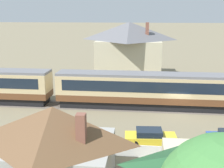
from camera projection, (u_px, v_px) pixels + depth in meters
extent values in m
plane|color=#7A7056|center=(177.00, 113.00, 32.59)|extent=(600.00, 600.00, 0.00)
cube|color=brown|center=(141.00, 97.00, 34.11)|extent=(20.49, 3.02, 0.80)
cube|color=#D1B784|center=(142.00, 85.00, 33.73)|extent=(20.49, 3.02, 2.29)
cube|color=#192330|center=(142.00, 84.00, 33.70)|extent=(18.85, 3.06, 1.28)
cube|color=slate|center=(142.00, 74.00, 33.41)|extent=(20.49, 2.84, 0.30)
cube|color=black|center=(141.00, 104.00, 34.32)|extent=(19.67, 2.60, 0.88)
cylinder|color=black|center=(199.00, 108.00, 32.91)|extent=(0.90, 0.18, 0.90)
cylinder|color=black|center=(197.00, 104.00, 34.29)|extent=(0.90, 0.18, 0.90)
cylinder|color=black|center=(86.00, 104.00, 34.35)|extent=(0.90, 0.18, 0.90)
cylinder|color=black|center=(88.00, 100.00, 35.74)|extent=(0.90, 0.18, 0.90)
cylinder|color=black|center=(21.00, 102.00, 35.23)|extent=(0.90, 0.18, 0.90)
cylinder|color=black|center=(26.00, 98.00, 36.61)|extent=(0.90, 0.18, 0.90)
cube|color=#665B51|center=(100.00, 106.00, 34.98)|extent=(105.86, 3.60, 0.01)
cube|color=#4C4238|center=(99.00, 108.00, 34.28)|extent=(105.86, 0.12, 0.04)
cube|color=#4C4238|center=(101.00, 104.00, 35.67)|extent=(105.86, 0.12, 0.04)
cube|color=beige|center=(129.00, 58.00, 50.03)|extent=(10.92, 9.93, 6.71)
pyramid|color=slate|center=(129.00, 31.00, 48.83)|extent=(11.80, 10.73, 3.03)
cube|color=brown|center=(147.00, 31.00, 46.55)|extent=(0.56, 0.56, 2.73)
cube|color=#9E9E99|center=(55.00, 164.00, 18.49)|extent=(7.40, 5.42, 3.21)
pyramid|color=brown|center=(53.00, 125.00, 17.80)|extent=(7.99, 5.85, 2.39)
cube|color=brown|center=(81.00, 131.00, 16.50)|extent=(0.56, 0.56, 2.15)
cube|color=white|center=(31.00, 146.00, 23.40)|extent=(44.58, 0.06, 1.05)
cylinder|color=black|center=(221.00, 145.00, 24.06)|extent=(0.62, 0.20, 0.62)
cylinder|color=black|center=(215.00, 136.00, 25.65)|extent=(0.62, 0.20, 0.62)
cube|color=yellow|center=(150.00, 138.00, 24.82)|extent=(4.63, 2.07, 0.63)
cube|color=#192330|center=(149.00, 132.00, 24.69)|extent=(2.36, 1.68, 0.53)
cylinder|color=black|center=(168.00, 145.00, 24.05)|extent=(0.62, 0.20, 0.62)
cylinder|color=black|center=(165.00, 137.00, 25.57)|extent=(0.62, 0.20, 0.62)
cylinder|color=black|center=(135.00, 144.00, 24.16)|extent=(0.62, 0.20, 0.62)
cylinder|color=black|center=(134.00, 136.00, 25.69)|extent=(0.62, 0.20, 0.62)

